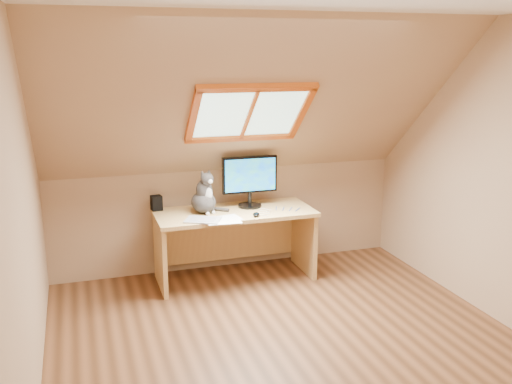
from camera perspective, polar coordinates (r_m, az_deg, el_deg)
name	(u,v)px	position (r m, az deg, el deg)	size (l,w,h in m)	color
ground	(291,346)	(4.40, 3.52, -15.09)	(3.50, 3.50, 0.00)	brown
room_shell	(299,159)	(3.83, 4.34, 3.33)	(3.52, 3.52, 2.41)	tan
desk	(233,231)	(5.47, -2.34, -3.87)	(1.48, 0.65, 0.68)	#D7B466
monitor	(250,178)	(5.41, -0.63, 1.40)	(0.53, 0.23, 0.49)	black
cat	(204,197)	(5.27, -5.22, -0.49)	(0.31, 0.34, 0.42)	#3B3634
desk_speaker	(156,203)	(5.43, -9.93, -1.09)	(0.10, 0.10, 0.14)	black
graphics_tablet	(203,220)	(5.05, -5.32, -2.80)	(0.30, 0.22, 0.01)	#B2B2B7
mouse	(256,214)	(5.16, 0.03, -2.26)	(0.06, 0.11, 0.03)	black
papers	(225,220)	(5.06, -3.10, -2.79)	(0.33, 0.27, 0.00)	white
cables	(278,210)	(5.35, 2.23, -1.83)	(0.51, 0.26, 0.01)	silver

